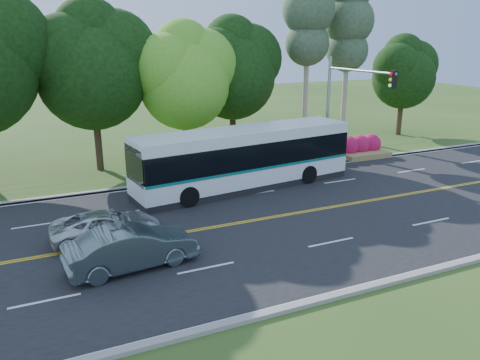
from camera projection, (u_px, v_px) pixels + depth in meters
name	position (u px, v px, depth m)	size (l,w,h in m)	color
ground	(298.00, 213.00, 22.56)	(120.00, 120.00, 0.00)	#2E4E1A
road	(298.00, 213.00, 22.56)	(60.00, 14.00, 0.02)	black
curb_north	(238.00, 174.00, 28.78)	(60.00, 0.30, 0.15)	gray
curb_south	(404.00, 278.00, 16.30)	(60.00, 0.30, 0.15)	gray
grass_verge	(226.00, 167.00, 30.40)	(60.00, 4.00, 0.10)	#2E4E1A
lane_markings	(296.00, 213.00, 22.52)	(57.60, 13.82, 0.00)	gold
tree_row	(130.00, 61.00, 29.16)	(44.70, 9.10, 13.84)	#332416
bougainvillea_hedge	(327.00, 150.00, 32.29)	(9.50, 2.25, 1.50)	#9D0D3E
traffic_signal	(346.00, 97.00, 28.47)	(0.42, 6.10, 7.00)	#919399
transit_bus	(244.00, 159.00, 25.96)	(12.95, 4.32, 3.33)	white
sedan	(132.00, 247.00, 17.00)	(1.66, 4.76, 1.57)	slate
suv	(107.00, 226.00, 19.33)	(2.06, 4.46, 1.24)	silver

